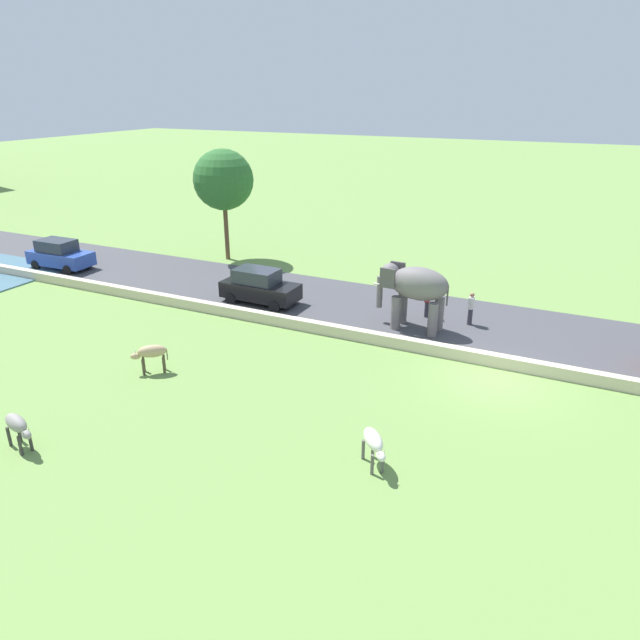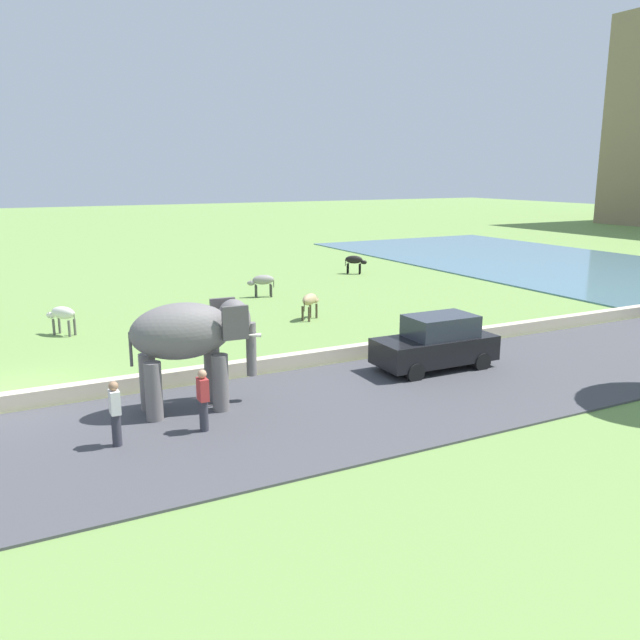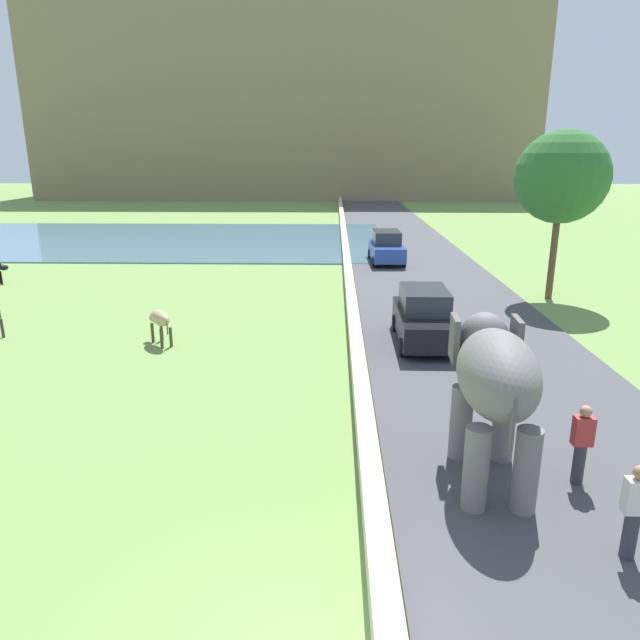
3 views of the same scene
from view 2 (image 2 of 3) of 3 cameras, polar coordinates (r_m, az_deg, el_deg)
ground_plane at (r=20.86m, az=-25.28°, el=-6.11°), size 220.00×220.00×0.00m
road_surface at (r=25.99m, az=25.52°, el=-2.49°), size 7.00×120.00×0.06m
barrier_wall at (r=26.89m, az=16.55°, el=-0.78°), size 0.40×110.00×0.51m
lake at (r=49.40m, az=18.65°, el=4.81°), size 36.00×18.00×0.08m
elephant at (r=17.63m, az=-11.19°, el=-1.51°), size 1.57×3.51×2.99m
person_beside_elephant at (r=16.39m, az=-10.13°, el=-6.82°), size 0.36×0.22×1.63m
person_trailing at (r=16.01m, az=-17.37°, el=-7.70°), size 0.36×0.22×1.63m
car_black at (r=21.55m, az=10.08°, el=-1.98°), size 1.84×4.02×1.80m
cow_white at (r=27.68m, az=-21.52°, el=0.46°), size 1.27×1.16×1.15m
cow_grey at (r=33.78m, az=-5.05°, el=3.40°), size 0.71×1.42×1.15m
cow_tan at (r=28.50m, az=-0.87°, el=1.70°), size 1.12×1.30×1.15m
cow_black at (r=41.50m, az=3.04°, el=5.18°), size 1.15×1.27×1.15m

